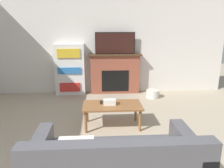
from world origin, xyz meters
The scene contains 8 objects.
wall_back centered at (0.00, 4.62, 1.35)m, with size 6.76×0.06×2.70m.
fireplace centered at (0.33, 4.48, 0.55)m, with size 1.43×0.28×1.09m.
tv centered at (0.33, 4.46, 1.37)m, with size 1.05×0.03×0.57m.
coffee_table centered at (0.12, 2.38, 0.37)m, with size 1.07×0.57×0.43m.
tissue_box centered at (0.07, 2.38, 0.48)m, with size 0.22×0.12×0.10m.
remote_control centered at (-0.08, 2.49, 0.44)m, with size 0.04×0.15×0.02m.
bookshelf centered at (-0.89, 4.46, 0.68)m, with size 0.79×0.29×1.36m.
storage_basket centered at (1.28, 4.00, 0.10)m, with size 0.34×0.34×0.20m.
Camera 1 is at (-0.12, -1.36, 1.82)m, focal length 35.00 mm.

